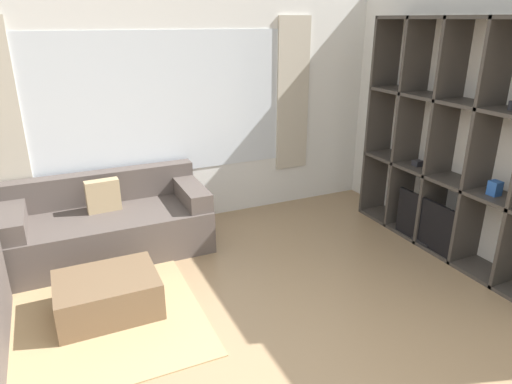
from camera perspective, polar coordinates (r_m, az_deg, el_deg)
name	(u,v)px	position (r m, az deg, el deg)	size (l,w,h in m)	color
wall_back	(163,113)	(5.40, -11.57, 9.70)	(6.63, 0.11, 2.70)	white
wall_right	(459,121)	(5.33, 24.08, 8.11)	(0.07, 4.59, 2.70)	white
area_rug	(69,306)	(4.43, -22.38, -13.07)	(2.09, 2.33, 0.01)	tan
shelving_unit	(463,147)	(5.05, 24.47, 5.17)	(0.40, 2.53, 2.39)	silver
couch_main	(110,225)	(5.11, -17.78, -3.95)	(2.02, 0.93, 0.80)	#564C47
ottoman	(108,295)	(4.15, -18.03, -12.15)	(0.83, 0.64, 0.34)	brown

